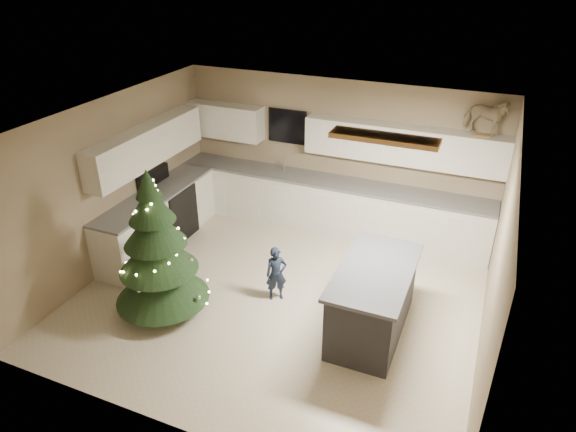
% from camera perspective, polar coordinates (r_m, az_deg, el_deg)
% --- Properties ---
extents(ground_plane, '(5.50, 5.50, 0.00)m').
position_cam_1_polar(ground_plane, '(7.51, -1.05, -8.94)').
color(ground_plane, '#BFB69E').
extents(room_shell, '(5.52, 5.02, 2.61)m').
position_cam_1_polar(room_shell, '(6.60, -0.99, 3.25)').
color(room_shell, tan).
rests_on(room_shell, ground_plane).
extents(cabinetry, '(5.50, 3.20, 2.00)m').
position_cam_1_polar(cabinetry, '(8.73, -2.22, 2.50)').
color(cabinetry, white).
rests_on(cabinetry, ground_plane).
extents(island, '(0.90, 1.70, 0.95)m').
position_cam_1_polar(island, '(6.74, 9.40, -9.19)').
color(island, black).
rests_on(island, ground_plane).
extents(bar_stool, '(0.36, 0.36, 0.68)m').
position_cam_1_polar(bar_stool, '(7.16, 7.64, -6.22)').
color(bar_stool, olive).
rests_on(bar_stool, ground_plane).
extents(christmas_tree, '(1.32, 1.27, 2.10)m').
position_cam_1_polar(christmas_tree, '(7.02, -14.28, -4.31)').
color(christmas_tree, '#3F2816').
rests_on(christmas_tree, ground_plane).
extents(toddler, '(0.36, 0.33, 0.82)m').
position_cam_1_polar(toddler, '(7.26, -1.31, -6.43)').
color(toddler, black).
rests_on(toddler, ground_plane).
extents(rocking_horse, '(0.67, 0.37, 0.56)m').
position_cam_1_polar(rocking_horse, '(8.12, 21.13, 10.26)').
color(rocking_horse, olive).
rests_on(rocking_horse, cabinetry).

